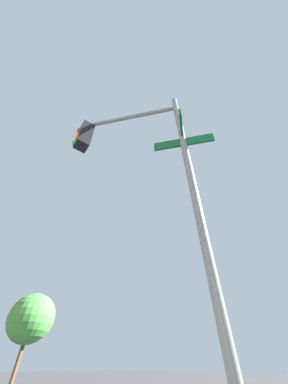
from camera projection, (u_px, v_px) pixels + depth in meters
traffic_signal_near at (133, 156)px, 3.78m from camera, size 2.28×1.99×6.26m
street_tree at (32, 318)px, 14.25m from camera, size 3.13×3.13×5.46m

